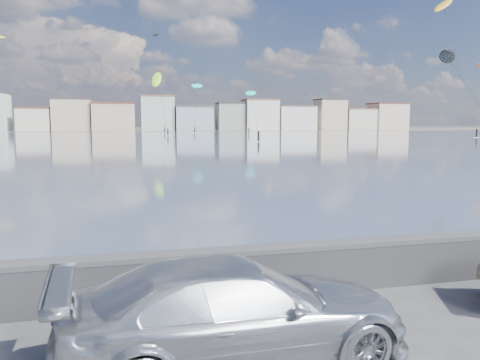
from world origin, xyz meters
name	(u,v)px	position (x,y,z in m)	size (l,w,h in m)	color
bay_water	(133,139)	(0.00, 91.50, 0.01)	(500.00, 177.00, 0.00)	#3D4D69
far_shore_strip	(129,130)	(0.00, 200.00, 0.01)	(500.00, 60.00, 0.00)	#4C473D
seawall	(206,272)	(0.00, 2.70, 0.58)	(400.00, 0.36, 1.08)	#28282B
far_buildings	(133,116)	(1.31, 186.00, 6.03)	(240.79, 13.26, 14.60)	#B2B7C6
car_silver	(237,311)	(0.07, 0.38, 0.75)	(2.09, 5.14, 1.49)	silver
kitesurfer_1	(444,8)	(76.45, 99.26, 31.75)	(7.72, 17.05, 35.13)	#BF8C19
kitesurfer_3	(251,94)	(36.20, 135.09, 12.21)	(6.84, 10.60, 13.95)	#19BFBF
kitesurfer_4	(157,36)	(9.40, 156.15, 31.81)	(3.63, 16.16, 34.10)	black
kitesurfer_6	(197,86)	(22.23, 153.07, 15.50)	(6.98, 14.47, 17.35)	#19BFBF
kitesurfer_8	(157,80)	(6.86, 122.22, 14.60)	(4.90, 12.69, 17.46)	#8CD826
kitesurfer_11	(448,58)	(48.23, 59.50, 13.50)	(7.46, 16.65, 14.95)	black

